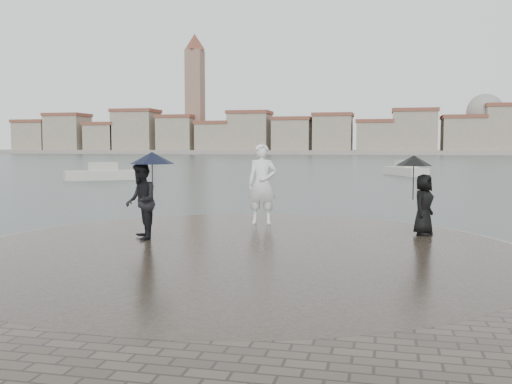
# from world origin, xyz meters

# --- Properties ---
(ground) EXTENTS (400.00, 400.00, 0.00)m
(ground) POSITION_xyz_m (0.00, 0.00, 0.00)
(ground) COLOR #2B3835
(ground) RESTS_ON ground
(kerb_ring) EXTENTS (12.50, 12.50, 0.32)m
(kerb_ring) POSITION_xyz_m (0.00, 3.50, 0.16)
(kerb_ring) COLOR gray
(kerb_ring) RESTS_ON ground
(quay_tip) EXTENTS (11.90, 11.90, 0.36)m
(quay_tip) POSITION_xyz_m (0.00, 3.50, 0.18)
(quay_tip) COLOR #2D261E
(quay_tip) RESTS_ON ground
(statue) EXTENTS (0.88, 0.65, 2.23)m
(statue) POSITION_xyz_m (-0.38, 7.27, 1.48)
(statue) COLOR white
(statue) RESTS_ON quay_tip
(visitor_left) EXTENTS (1.28, 1.16, 2.04)m
(visitor_left) POSITION_xyz_m (-2.50, 4.00, 1.48)
(visitor_left) COLOR black
(visitor_left) RESTS_ON quay_tip
(visitor_right) EXTENTS (1.07, 0.99, 1.95)m
(visitor_right) POSITION_xyz_m (3.83, 6.16, 1.43)
(visitor_right) COLOR black
(visitor_right) RESTS_ON quay_tip
(far_skyline) EXTENTS (260.00, 20.00, 37.00)m
(far_skyline) POSITION_xyz_m (-6.29, 160.71, 5.61)
(far_skyline) COLOR gray
(far_skyline) RESTS_ON ground
(boats) EXTENTS (43.40, 17.04, 1.50)m
(boats) POSITION_xyz_m (2.83, 35.79, 0.38)
(boats) COLOR beige
(boats) RESTS_ON ground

